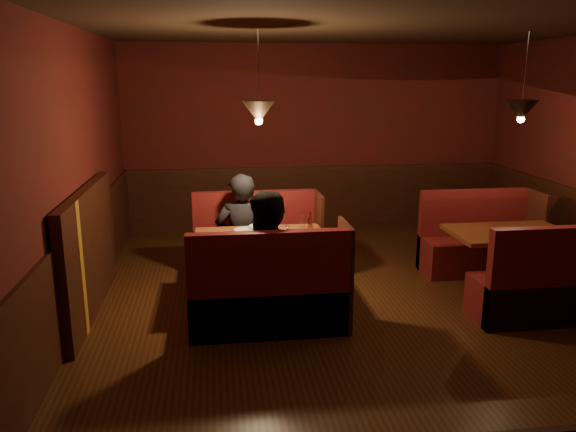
{
  "coord_description": "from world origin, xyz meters",
  "views": [
    {
      "loc": [
        -1.62,
        -5.32,
        2.39
      ],
      "look_at": [
        -0.85,
        0.44,
        0.95
      ],
      "focal_mm": 35.0,
      "sensor_mm": 36.0,
      "label": 1
    }
  ],
  "objects": [
    {
      "name": "main_bench_far",
      "position": [
        -1.12,
        1.23,
        0.33
      ],
      "size": [
        1.53,
        0.55,
        1.04
      ],
      "color": "#570E14",
      "rests_on": "ground"
    },
    {
      "name": "second_bench_near",
      "position": [
        1.65,
        -0.46,
        0.33
      ],
      "size": [
        1.43,
        0.53,
        1.02
      ],
      "color": "#570E14",
      "rests_on": "ground"
    },
    {
      "name": "diner_a",
      "position": [
        -1.33,
        1.05,
        0.83
      ],
      "size": [
        0.63,
        0.44,
        1.67
      ],
      "primitive_type": "imported",
      "rotation": [
        0.0,
        0.0,
        3.2
      ],
      "color": "black",
      "rests_on": "ground"
    },
    {
      "name": "diner_b",
      "position": [
        -1.09,
        -0.16,
        0.85
      ],
      "size": [
        0.96,
        0.83,
        1.69
      ],
      "primitive_type": "imported",
      "rotation": [
        0.0,
        0.0,
        -0.25
      ],
      "color": "black",
      "rests_on": "ground"
    },
    {
      "name": "main_table",
      "position": [
        -1.14,
        0.44,
        0.57
      ],
      "size": [
        1.39,
        0.84,
        0.97
      ],
      "color": "#5E301A",
      "rests_on": "ground"
    },
    {
      "name": "main_bench_near",
      "position": [
        -1.12,
        -0.35,
        0.33
      ],
      "size": [
        1.53,
        0.55,
        1.04
      ],
      "color": "#570E14",
      "rests_on": "ground"
    },
    {
      "name": "second_bench_far",
      "position": [
        1.65,
        1.08,
        0.33
      ],
      "size": [
        1.43,
        0.53,
        1.02
      ],
      "color": "#570E14",
      "rests_on": "ground"
    },
    {
      "name": "second_table",
      "position": [
        1.62,
        0.31,
        0.54
      ],
      "size": [
        1.29,
        0.83,
        0.73
      ],
      "color": "#5E301A",
      "rests_on": "ground"
    },
    {
      "name": "room",
      "position": [
        -0.28,
        0.05,
        1.05
      ],
      "size": [
        6.02,
        7.02,
        2.92
      ],
      "color": "#341C0F",
      "rests_on": "ground"
    }
  ]
}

